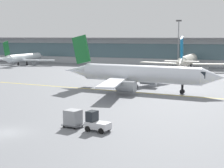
% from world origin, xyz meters
% --- Properties ---
extents(ground_plane, '(400.00, 400.00, 0.00)m').
position_xyz_m(ground_plane, '(0.00, 0.00, 0.00)').
color(ground_plane, slate).
extents(taxiway_centreline_stripe, '(109.65, 9.47, 0.01)m').
position_xyz_m(taxiway_centreline_stripe, '(4.50, 30.88, 0.00)').
color(taxiway_centreline_stripe, yellow).
rests_on(taxiway_centreline_stripe, ground_plane).
extents(terminal_concourse, '(215.22, 11.00, 9.60)m').
position_xyz_m(terminal_concourse, '(0.00, 94.45, 4.92)').
color(terminal_concourse, '#B2B7BC').
rests_on(terminal_concourse, ground_plane).
extents(gate_airplane_0, '(24.07, 25.91, 8.58)m').
position_xyz_m(gate_airplane_0, '(-51.68, 75.69, 2.57)').
color(gate_airplane_0, white).
rests_on(gate_airplane_0, ground_plane).
extents(gate_airplane_1, '(28.05, 30.16, 10.00)m').
position_xyz_m(gate_airplane_1, '(5.57, 75.16, 3.00)').
color(gate_airplane_1, silver).
rests_on(gate_airplane_1, ground_plane).
extents(taxiing_regional_jet, '(31.17, 28.88, 10.32)m').
position_xyz_m(taxiing_regional_jet, '(4.10, 32.92, 3.09)').
color(taxiing_regional_jet, silver).
rests_on(taxiing_regional_jet, ground_plane).
extents(baggage_tug, '(2.80, 1.98, 2.10)m').
position_xyz_m(baggage_tug, '(8.58, 4.15, 0.89)').
color(baggage_tug, silver).
rests_on(baggage_tug, ground_plane).
extents(cargo_dolly_lead, '(2.34, 1.93, 1.94)m').
position_xyz_m(cargo_dolly_lead, '(5.54, 4.66, 1.05)').
color(cargo_dolly_lead, '#595B60').
rests_on(cargo_dolly_lead, ground_plane).
extents(apron_light_mast_1, '(1.80, 0.36, 15.26)m').
position_xyz_m(apron_light_mast_1, '(0.45, 86.42, 8.32)').
color(apron_light_mast_1, gray).
rests_on(apron_light_mast_1, ground_plane).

